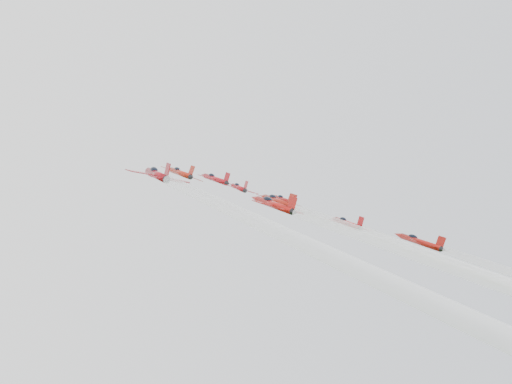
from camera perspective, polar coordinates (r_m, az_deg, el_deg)
jet_lead at (r=172.83m, az=-3.29°, el=1.06°), size 10.61×13.45×8.99m
jet_row2_left at (r=148.93m, az=-6.09°, el=1.55°), size 9.84×12.48×8.34m
jet_row2_center at (r=158.00m, az=-1.42°, el=0.36°), size 9.01×11.42×7.64m
jet_row2_right at (r=162.16m, az=2.21°, el=-0.61°), size 8.65×10.97×7.33m
jet_center at (r=101.41m, az=14.98°, el=-5.41°), size 10.48×97.14×61.66m
jet_rear_farleft at (r=67.06m, az=5.57°, el=-4.35°), size 10.58×98.05×62.24m
jet_rear_left at (r=82.73m, az=17.45°, el=-6.81°), size 10.30×95.47×60.61m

